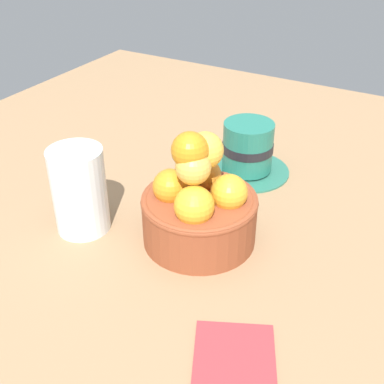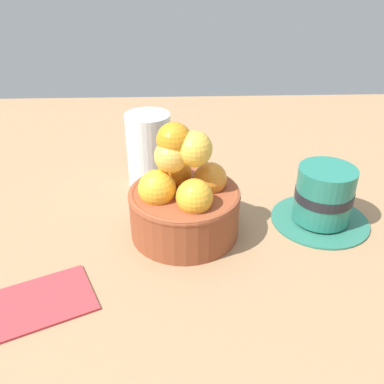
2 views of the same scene
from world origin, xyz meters
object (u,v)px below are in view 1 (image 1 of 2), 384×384
(coffee_cup, at_px, (248,150))
(water_glass, at_px, (79,190))
(terracotta_bowl, at_px, (199,205))
(folded_napkin, at_px, (234,369))

(coffee_cup, xyz_separation_m, water_glass, (0.25, -0.13, 0.02))
(terracotta_bowl, relative_size, water_glass, 1.34)
(terracotta_bowl, height_order, folded_napkin, terracotta_bowl)
(water_glass, height_order, folded_napkin, water_glass)
(water_glass, relative_size, folded_napkin, 0.99)
(coffee_cup, bearing_deg, folded_napkin, 22.55)
(water_glass, bearing_deg, folded_napkin, 68.05)
(coffee_cup, distance_m, folded_napkin, 0.39)
(terracotta_bowl, distance_m, water_glass, 0.16)
(water_glass, bearing_deg, terracotta_bowl, 109.40)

